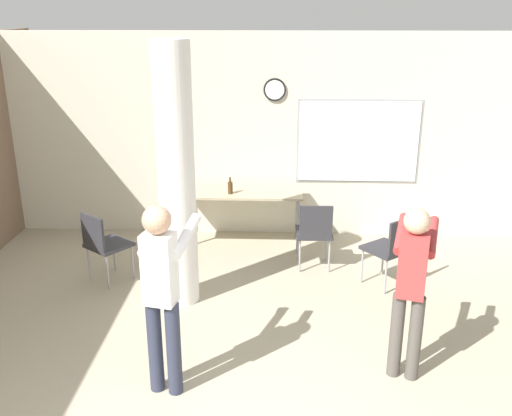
{
  "coord_description": "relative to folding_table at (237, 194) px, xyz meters",
  "views": [
    {
      "loc": [
        0.31,
        -2.7,
        3.07
      ],
      "look_at": [
        0.07,
        2.8,
        1.14
      ],
      "focal_mm": 40.0,
      "sensor_mm": 36.0,
      "label": 1
    }
  ],
  "objects": [
    {
      "name": "chair_near_pillar",
      "position": [
        -1.46,
        -1.23,
        -0.2
      ],
      "size": [
        0.62,
        0.62,
        0.87
      ],
      "color": "#2D2D33",
      "rests_on": "ground_plane"
    },
    {
      "name": "chair_table_right",
      "position": [
        1.01,
        -0.76,
        -0.2
      ],
      "size": [
        0.45,
        0.45,
        0.87
      ],
      "color": "#2D2D33",
      "rests_on": "ground_plane"
    },
    {
      "name": "folding_table",
      "position": [
        0.0,
        0.0,
        0.0
      ],
      "size": [
        1.76,
        0.66,
        0.77
      ],
      "color": "tan",
      "rests_on": "ground_plane"
    },
    {
      "name": "bottle_on_table",
      "position": [
        -0.08,
        -0.13,
        0.14
      ],
      "size": [
        0.07,
        0.07,
        0.22
      ],
      "color": "#4C3319",
      "rests_on": "folding_table"
    },
    {
      "name": "chair_mid_room",
      "position": [
        1.85,
        -1.21,
        -0.2
      ],
      "size": [
        0.62,
        0.62,
        0.87
      ],
      "color": "#2D2D33",
      "rests_on": "ground_plane"
    },
    {
      "name": "wall_back",
      "position": [
        0.29,
        0.5,
        0.69
      ],
      "size": [
        8.0,
        0.15,
        2.8
      ],
      "color": "beige",
      "rests_on": "ground_plane"
    },
    {
      "name": "person_playing_front",
      "position": [
        -0.36,
        -3.2,
        0.26
      ],
      "size": [
        0.46,
        0.68,
        1.66
      ],
      "color": "#2D3347",
      "rests_on": "ground_plane"
    },
    {
      "name": "support_pillar",
      "position": [
        -0.5,
        -1.62,
        0.69
      ],
      "size": [
        0.39,
        0.39,
        2.8
      ],
      "color": "white",
      "rests_on": "ground_plane"
    },
    {
      "name": "person_playing_side",
      "position": [
        1.68,
        -2.92,
        0.21
      ],
      "size": [
        0.46,
        0.65,
        1.57
      ],
      "color": "#514C47",
      "rests_on": "ground_plane"
    }
  ]
}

